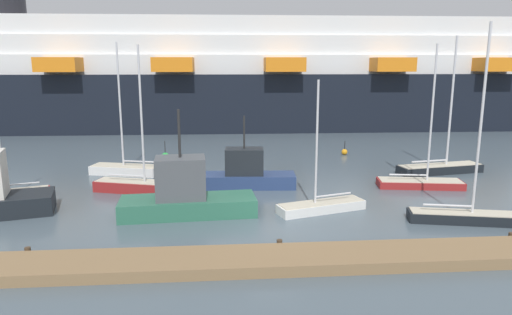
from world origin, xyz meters
The scene contains 14 objects.
ground_plane centered at (0.00, 0.00, 0.00)m, with size 600.00×600.00×0.00m, color #4C5B66.
dock_pier centered at (0.00, -3.82, 0.23)m, with size 25.54×2.53×0.54m.
sailboat_0 centered at (-8.90, 11.92, 0.46)m, with size 5.74×2.76×9.21m.
sailboat_1 centered at (10.31, 6.93, 0.39)m, with size 5.46×2.37×8.96m.
sailboat_2 centered at (2.94, 2.64, 0.36)m, with size 4.99×2.60×6.99m.
sailboat_3 centered at (-7.48, 7.24, 0.47)m, with size 5.60×2.85×8.86m.
sailboat_4 centered at (9.61, 0.36, 0.47)m, with size 5.38×2.26×9.69m.
sailboat_5 centered at (-14.67, 6.38, 0.34)m, with size 4.19×2.22×5.99m.
sailboat_6 centered at (13.42, 10.60, 0.48)m, with size 6.49×2.56×9.66m.
fishing_boat_0 centered at (-0.72, 7.90, 0.90)m, with size 6.01×2.25×4.58m.
fishing_boat_1 centered at (-4.27, 2.63, 1.07)m, with size 7.16×2.77×5.54m.
channel_buoy_0 centered at (8.33, 17.72, 0.26)m, with size 0.51×0.51×1.22m.
channel_buoy_1 centered at (-6.90, 16.58, 0.33)m, with size 0.64×0.64×1.61m.
cruise_ship centered at (-7.33, 38.68, 6.01)m, with size 119.75×20.36×19.00m.
Camera 1 is at (-2.42, -20.54, 7.81)m, focal length 32.17 mm.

